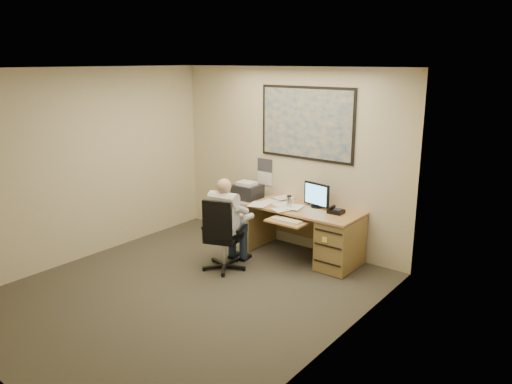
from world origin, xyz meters
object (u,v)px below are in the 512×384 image
Objects in this scene: office_chair at (221,249)px; desk at (326,233)px; filing_cabinet at (248,216)px; person at (225,224)px.

desk is at bearing 26.43° from office_chair.
desk reaches higher than filing_cabinet.
office_chair is 0.34m from person.
desk is at bearing 35.83° from person.
office_chair is at bearing -111.21° from person.
person reaches higher than desk.
office_chair is at bearing -133.64° from desk.
person reaches higher than filing_cabinet.
person reaches higher than office_chair.
filing_cabinet is 0.95× the size of office_chair.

